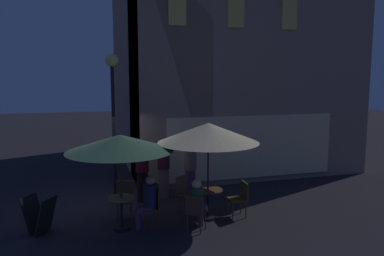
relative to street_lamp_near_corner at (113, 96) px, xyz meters
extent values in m
plane|color=#242227|center=(-0.20, -0.47, -3.08)|extent=(60.00, 60.00, 0.00)
cube|color=gray|center=(5.07, 2.12, 0.70)|extent=(8.42, 2.38, 7.54)
cube|color=gray|center=(2.05, 5.12, 0.70)|extent=(2.38, 8.37, 7.54)
cube|color=#E6D15C|center=(2.06, 0.90, 2.53)|extent=(0.55, 0.06, 0.95)
cube|color=#E6D15C|center=(3.97, 0.90, 2.53)|extent=(0.55, 0.06, 0.95)
cube|color=#E6D15C|center=(5.88, 0.90, 2.53)|extent=(0.55, 0.06, 0.95)
cube|color=beige|center=(4.65, 0.89, -1.83)|extent=(5.89, 0.08, 2.10)
cylinder|color=black|center=(0.00, 0.00, -1.11)|extent=(0.10, 0.10, 3.93)
sphere|color=#F8DE68|center=(0.00, 0.00, 0.96)|extent=(0.36, 0.36, 0.36)
cube|color=black|center=(-1.72, -1.70, -2.63)|extent=(0.53, 0.61, 0.87)
cube|color=black|center=(-2.02, -1.50, -2.63)|extent=(0.53, 0.61, 0.87)
cylinder|color=black|center=(2.14, -1.84, -3.06)|extent=(0.40, 0.40, 0.03)
cylinder|color=black|center=(2.14, -1.84, -2.70)|extent=(0.06, 0.06, 0.75)
cylinder|color=brown|center=(2.14, -1.84, -2.31)|extent=(0.74, 0.74, 0.03)
cylinder|color=black|center=(-0.03, -1.91, -3.06)|extent=(0.40, 0.40, 0.03)
cylinder|color=black|center=(-0.03, -1.91, -2.70)|extent=(0.06, 0.06, 0.76)
cylinder|color=olive|center=(-0.03, -1.91, -2.30)|extent=(0.64, 0.64, 0.03)
cylinder|color=black|center=(2.14, -1.84, -3.05)|extent=(0.36, 0.36, 0.06)
cylinder|color=#4B362A|center=(2.14, -1.84, -1.87)|extent=(0.05, 0.05, 2.42)
cone|color=beige|center=(2.14, -1.84, -0.85)|extent=(2.52, 2.52, 0.49)
cylinder|color=black|center=(-0.03, -1.91, -3.05)|extent=(0.36, 0.36, 0.06)
cylinder|color=#503E25|center=(-0.03, -1.91, -1.96)|extent=(0.05, 0.05, 2.23)
cone|color=#32573D|center=(-0.03, -1.91, -0.99)|extent=(2.49, 2.49, 0.39)
cylinder|color=brown|center=(1.62, -2.24, -2.86)|extent=(0.03, 0.03, 0.44)
cylinder|color=brown|center=(1.88, -2.44, -2.86)|extent=(0.03, 0.03, 0.44)
cylinder|color=brown|center=(1.42, -2.50, -2.86)|extent=(0.03, 0.03, 0.44)
cylinder|color=brown|center=(1.68, -2.70, -2.86)|extent=(0.03, 0.03, 0.44)
cube|color=brown|center=(1.65, -2.47, -2.62)|extent=(0.58, 0.58, 0.04)
cube|color=brown|center=(1.53, -2.61, -2.39)|extent=(0.35, 0.28, 0.42)
cylinder|color=brown|center=(2.74, -2.05, -2.86)|extent=(0.03, 0.03, 0.44)
cylinder|color=brown|center=(2.76, -1.69, -2.86)|extent=(0.03, 0.03, 0.44)
cylinder|color=brown|center=(3.09, -2.06, -2.86)|extent=(0.03, 0.03, 0.44)
cylinder|color=brown|center=(3.11, -1.71, -2.86)|extent=(0.03, 0.03, 0.44)
cube|color=brown|center=(2.93, -1.88, -2.62)|extent=(0.46, 0.46, 0.04)
cube|color=brown|center=(3.13, -1.89, -2.39)|extent=(0.06, 0.44, 0.43)
cylinder|color=brown|center=(1.96, -1.23, -2.85)|extent=(0.03, 0.03, 0.46)
cylinder|color=brown|center=(1.69, -1.39, -2.85)|extent=(0.03, 0.03, 0.46)
cylinder|color=brown|center=(1.81, -0.96, -2.85)|extent=(0.03, 0.03, 0.46)
cylinder|color=brown|center=(1.54, -1.12, -2.85)|extent=(0.03, 0.03, 0.46)
cube|color=brown|center=(1.75, -1.18, -2.60)|extent=(0.53, 0.53, 0.04)
cube|color=brown|center=(1.66, -1.03, -2.35)|extent=(0.36, 0.23, 0.46)
cylinder|color=#5B2E1B|center=(0.46, -2.16, -2.84)|extent=(0.03, 0.03, 0.48)
cylinder|color=#5B2E1B|center=(0.52, -1.84, -2.84)|extent=(0.03, 0.03, 0.48)
cylinder|color=#5B2E1B|center=(0.78, -2.22, -2.84)|extent=(0.03, 0.03, 0.48)
cylinder|color=#5B2E1B|center=(0.84, -1.90, -2.84)|extent=(0.03, 0.03, 0.48)
cube|color=#5B2E1B|center=(0.65, -2.03, -2.58)|extent=(0.48, 0.48, 0.03)
cube|color=#5B2E1B|center=(0.83, -2.06, -2.31)|extent=(0.11, 0.41, 0.50)
cylinder|color=brown|center=(0.24, -1.39, -2.86)|extent=(0.03, 0.03, 0.43)
cylinder|color=brown|center=(-0.08, -1.33, -2.86)|extent=(0.03, 0.03, 0.43)
cylinder|color=brown|center=(0.30, -1.07, -2.86)|extent=(0.03, 0.03, 0.43)
cylinder|color=brown|center=(-0.02, -1.00, -2.86)|extent=(0.03, 0.03, 0.43)
cube|color=brown|center=(0.11, -1.20, -2.63)|extent=(0.49, 0.49, 0.04)
cube|color=brown|center=(0.15, -1.01, -2.38)|extent=(0.41, 0.12, 0.47)
cube|color=#573C5D|center=(1.73, -2.36, -2.59)|extent=(0.47, 0.48, 0.14)
cylinder|color=#573C5D|center=(1.83, -2.23, -2.83)|extent=(0.14, 0.14, 0.49)
cylinder|color=#2A4A37|center=(1.65, -2.47, -2.32)|extent=(0.31, 0.31, 0.53)
sphere|color=beige|center=(1.65, -2.47, -1.95)|extent=(0.23, 0.23, 0.23)
cube|color=#553A5F|center=(0.51, -2.01, -2.59)|extent=(0.42, 0.41, 0.14)
cylinder|color=#553A5F|center=(0.35, -1.98, -2.83)|extent=(0.14, 0.14, 0.49)
cylinder|color=#1F2B4D|center=(0.65, -2.03, -2.29)|extent=(0.35, 0.35, 0.59)
sphere|color=tan|center=(0.65, -2.03, -1.90)|extent=(0.22, 0.22, 0.22)
cylinder|color=#523366|center=(2.17, -0.12, -2.64)|extent=(0.31, 0.31, 0.87)
cylinder|color=#826D5E|center=(2.17, -0.12, -1.88)|extent=(0.37, 0.37, 0.65)
sphere|color=#936748|center=(2.17, -0.12, -1.46)|extent=(0.21, 0.21, 0.21)
cylinder|color=#7F625C|center=(1.44, 0.23, -2.64)|extent=(0.31, 0.31, 0.88)
cylinder|color=#4A1B26|center=(1.44, 0.23, -1.88)|extent=(0.37, 0.37, 0.63)
sphere|color=beige|center=(1.44, 0.23, -1.48)|extent=(0.20, 0.20, 0.20)
cylinder|color=black|center=(0.77, 0.02, -2.64)|extent=(0.32, 0.32, 0.87)
cylinder|color=#4A1125|center=(0.77, 0.02, -1.90)|extent=(0.37, 0.37, 0.60)
sphere|color=#986648|center=(0.77, 0.02, -1.50)|extent=(0.22, 0.22, 0.22)
camera|label=1|loc=(-0.88, -10.72, 0.54)|focal=35.94mm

